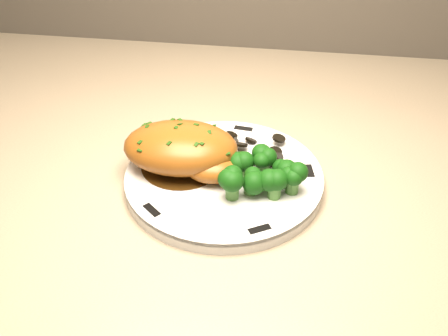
# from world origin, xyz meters

# --- Properties ---
(plate) EXTENTS (0.28, 0.28, 0.02)m
(plate) POSITION_xyz_m (0.13, 1.58, 0.96)
(plate) COLOR silver
(plate) RESTS_ON counter
(rim_accent_0) EXTENTS (0.03, 0.01, 0.00)m
(rim_accent_0) POSITION_xyz_m (0.15, 1.68, 0.97)
(rim_accent_0) COLOR black
(rim_accent_0) RESTS_ON plate
(rim_accent_1) EXTENTS (0.02, 0.03, 0.00)m
(rim_accent_1) POSITION_xyz_m (0.04, 1.62, 0.97)
(rim_accent_1) COLOR black
(rim_accent_1) RESTS_ON plate
(rim_accent_2) EXTENTS (0.02, 0.02, 0.00)m
(rim_accent_2) POSITION_xyz_m (0.06, 1.50, 0.97)
(rim_accent_2) COLOR black
(rim_accent_2) RESTS_ON plate
(rim_accent_3) EXTENTS (0.03, 0.02, 0.00)m
(rim_accent_3) POSITION_xyz_m (0.19, 1.49, 0.97)
(rim_accent_3) COLOR black
(rim_accent_3) RESTS_ON plate
(rim_accent_4) EXTENTS (0.01, 0.03, 0.00)m
(rim_accent_4) POSITION_xyz_m (0.24, 1.60, 0.97)
(rim_accent_4) COLOR black
(rim_accent_4) RESTS_ON plate
(gravy_pool) EXTENTS (0.10, 0.10, 0.00)m
(gravy_pool) POSITION_xyz_m (0.08, 1.59, 0.97)
(gravy_pool) COLOR #321D09
(gravy_pool) RESTS_ON plate
(chicken_breast) EXTENTS (0.15, 0.10, 0.05)m
(chicken_breast) POSITION_xyz_m (0.08, 1.59, 0.99)
(chicken_breast) COLOR #98541A
(chicken_breast) RESTS_ON plate
(mushroom_pile) EXTENTS (0.08, 0.06, 0.02)m
(mushroom_pile) POSITION_xyz_m (0.16, 1.62, 0.97)
(mushroom_pile) COLOR black
(mushroom_pile) RESTS_ON plate
(broccoli_florets) EXTENTS (0.09, 0.07, 0.04)m
(broccoli_florets) POSITION_xyz_m (0.18, 1.56, 0.99)
(broccoli_florets) COLOR #4B8337
(broccoli_florets) RESTS_ON plate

